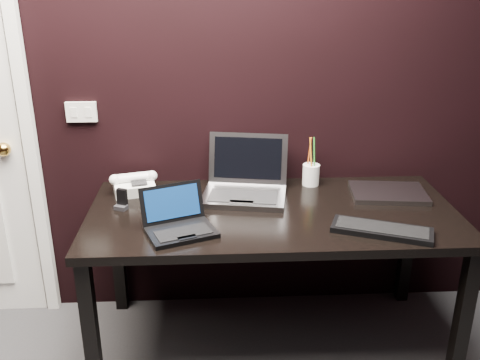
{
  "coord_description": "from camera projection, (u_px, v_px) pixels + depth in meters",
  "views": [
    {
      "loc": [
        0.03,
        -0.84,
        1.77
      ],
      "look_at": [
        0.14,
        1.35,
        0.91
      ],
      "focal_mm": 40.0,
      "sensor_mm": 36.0,
      "label": 1
    }
  ],
  "objects": [
    {
      "name": "silver_laptop",
      "position": [
        245.0,
        185.0,
        2.61
      ],
      "size": [
        0.45,
        0.42,
        0.27
      ],
      "color": "gray",
      "rests_on": "desk"
    },
    {
      "name": "netbook",
      "position": [
        179.0,
        223.0,
        2.26
      ],
      "size": [
        0.35,
        0.33,
        0.18
      ],
      "color": "black",
      "rests_on": "desk"
    },
    {
      "name": "desk_phone",
      "position": [
        134.0,
        184.0,
        2.65
      ],
      "size": [
        0.24,
        0.22,
        0.12
      ],
      "color": "white",
      "rests_on": "desk"
    },
    {
      "name": "closed_laptop",
      "position": [
        388.0,
        193.0,
        2.63
      ],
      "size": [
        0.39,
        0.3,
        0.02
      ],
      "color": "#9D9DA2",
      "rests_on": "desk"
    },
    {
      "name": "wall_back",
      "position": [
        206.0,
        74.0,
        2.62
      ],
      "size": [
        4.0,
        0.0,
        4.0
      ],
      "primitive_type": "plane",
      "rotation": [
        1.57,
        0.0,
        0.0
      ],
      "color": "black",
      "rests_on": "ground"
    },
    {
      "name": "ext_keyboard",
      "position": [
        382.0,
        230.0,
        2.25
      ],
      "size": [
        0.44,
        0.29,
        0.03
      ],
      "color": "black",
      "rests_on": "desk"
    },
    {
      "name": "wall_switch",
      "position": [
        81.0,
        112.0,
        2.64
      ],
      "size": [
        0.15,
        0.02,
        0.1
      ],
      "color": "silver",
      "rests_on": "wall_back"
    },
    {
      "name": "mobile_phone",
      "position": [
        122.0,
        201.0,
        2.47
      ],
      "size": [
        0.07,
        0.06,
        0.1
      ],
      "color": "black",
      "rests_on": "desk"
    },
    {
      "name": "desk",
      "position": [
        273.0,
        225.0,
        2.5
      ],
      "size": [
        1.7,
        0.8,
        0.74
      ],
      "color": "black",
      "rests_on": "ground"
    },
    {
      "name": "pen_cup",
      "position": [
        311.0,
        174.0,
        2.74
      ],
      "size": [
        0.1,
        0.1,
        0.25
      ],
      "color": "white",
      "rests_on": "desk"
    }
  ]
}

